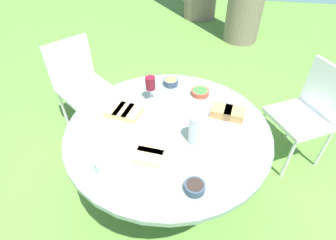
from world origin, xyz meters
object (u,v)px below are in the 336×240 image
Objects in this scene: dining_table at (168,137)px; wine_glass at (150,84)px; chair_near_left at (310,110)px; water_pitcher at (197,129)px; chair_near_right at (79,80)px.

wine_glass is at bearing 122.95° from dining_table.
water_pitcher is (-0.88, -0.73, 0.29)m from chair_near_left.
water_pitcher is at bearing -25.77° from dining_table.
chair_near_right is at bearing 177.83° from chair_near_left.
wine_glass is at bearing -164.15° from chair_near_left.
chair_near_right is at bearing 145.99° from water_pitcher.
wine_glass reaches higher than chair_near_right.
chair_near_left is 1.34m from wine_glass.
chair_near_left is at bearing 30.46° from dining_table.
water_pitcher is 1.05× the size of wine_glass.
water_pitcher reaches higher than dining_table.
chair_near_right is 4.44× the size of water_pitcher.
chair_near_right is at bearing 152.07° from wine_glass.
wine_glass is (-1.26, -0.36, 0.33)m from chair_near_left.
chair_near_right reaches higher than dining_table.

